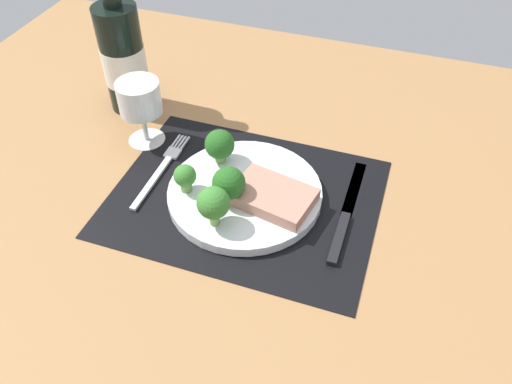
% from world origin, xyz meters
% --- Properties ---
extents(ground_plane, '(1.40, 1.10, 0.03)m').
position_xyz_m(ground_plane, '(0.00, 0.00, -0.01)').
color(ground_plane, '#996D42').
extents(placemat, '(0.41, 0.32, 0.00)m').
position_xyz_m(placemat, '(0.00, 0.00, 0.00)').
color(placemat, black).
rests_on(placemat, ground_plane).
extents(plate, '(0.24, 0.24, 0.02)m').
position_xyz_m(plate, '(0.00, 0.00, 0.01)').
color(plate, silver).
rests_on(plate, placemat).
extents(steak, '(0.13, 0.10, 0.02)m').
position_xyz_m(steak, '(0.05, -0.01, 0.03)').
color(steak, tan).
rests_on(steak, plate).
extents(broccoli_back_left, '(0.05, 0.05, 0.06)m').
position_xyz_m(broccoli_back_left, '(-0.06, 0.05, 0.05)').
color(broccoli_back_left, '#6B994C').
rests_on(broccoli_back_left, plate).
extents(broccoli_center, '(0.03, 0.03, 0.05)m').
position_xyz_m(broccoli_center, '(-0.09, -0.03, 0.05)').
color(broccoli_center, '#6B994C').
rests_on(broccoli_center, plate).
extents(broccoli_near_steak, '(0.05, 0.05, 0.06)m').
position_xyz_m(broccoli_near_steak, '(-0.01, -0.03, 0.05)').
color(broccoli_near_steak, '#5B8942').
rests_on(broccoli_near_steak, plate).
extents(broccoli_front_edge, '(0.05, 0.05, 0.07)m').
position_xyz_m(broccoli_front_edge, '(-0.02, -0.08, 0.06)').
color(broccoli_front_edge, '#6B994C').
rests_on(broccoli_front_edge, plate).
extents(fork, '(0.02, 0.19, 0.01)m').
position_xyz_m(fork, '(-0.15, 0.01, 0.01)').
color(fork, silver).
rests_on(fork, placemat).
extents(knife, '(0.02, 0.23, 0.01)m').
position_xyz_m(knife, '(0.16, 0.01, 0.01)').
color(knife, black).
rests_on(knife, placemat).
extents(wine_bottle, '(0.08, 0.08, 0.29)m').
position_xyz_m(wine_bottle, '(-0.29, 0.17, 0.10)').
color(wine_bottle, black).
rests_on(wine_bottle, ground_plane).
extents(wine_glass, '(0.07, 0.07, 0.12)m').
position_xyz_m(wine_glass, '(-0.22, 0.08, 0.08)').
color(wine_glass, silver).
rests_on(wine_glass, ground_plane).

